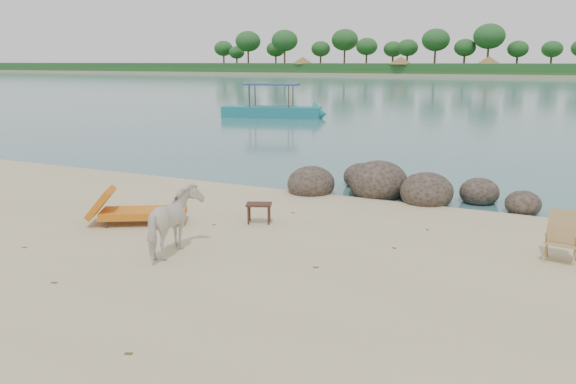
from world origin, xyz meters
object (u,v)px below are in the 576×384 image
at_px(boulders, 390,187).
at_px(side_table, 259,215).
at_px(cow, 174,224).
at_px(boat_near, 271,90).
at_px(lounge_chair, 144,209).
at_px(deck_chair, 562,239).

bearing_deg(boulders, side_table, -115.09).
bearing_deg(side_table, boulders, 42.02).
bearing_deg(side_table, cow, -122.70).
xyz_separation_m(boulders, boat_near, (-13.00, 18.42, 1.52)).
height_order(cow, side_table, cow).
distance_m(boulders, side_table, 4.40).
bearing_deg(boat_near, lounge_chair, -83.11).
relative_size(side_table, lounge_chair, 0.24).
bearing_deg(side_table, deck_chair, -21.18).
distance_m(deck_chair, boat_near, 28.12).
relative_size(lounge_chair, boat_near, 0.32).
height_order(side_table, lounge_chair, lounge_chair).
bearing_deg(side_table, boat_near, 93.53).
bearing_deg(boat_near, boulders, -68.48).
xyz_separation_m(lounge_chair, boat_near, (-8.82, 23.50, 1.41)).
height_order(boulders, lounge_chair, boulders).
height_order(lounge_chair, deck_chair, deck_chair).
height_order(side_table, boat_near, boat_near).
bearing_deg(cow, boat_near, -78.79).
distance_m(side_table, lounge_chair, 2.56).
bearing_deg(cow, side_table, -111.87).
xyz_separation_m(cow, boat_near, (-10.70, 24.89, 1.13)).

